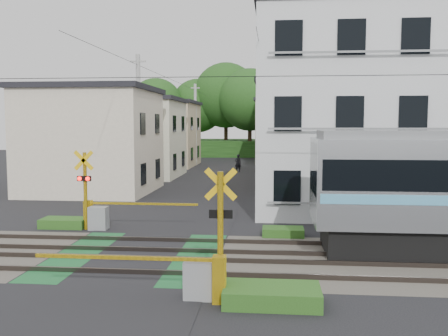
# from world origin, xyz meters

# --- Properties ---
(ground) EXTENTS (120.00, 120.00, 0.00)m
(ground) POSITION_xyz_m (0.00, 0.00, 0.00)
(ground) COLOR black
(track_bed) EXTENTS (120.00, 120.00, 0.14)m
(track_bed) POSITION_xyz_m (0.00, 0.00, 0.04)
(track_bed) COLOR #47423A
(track_bed) RESTS_ON ground
(crossing_signal_near) EXTENTS (4.74, 0.65, 3.09)m
(crossing_signal_near) POSITION_xyz_m (2.59, -3.65, 0.71)
(crossing_signal_near) COLOR yellow
(crossing_signal_near) RESTS_ON ground
(crossing_signal_far) EXTENTS (4.74, 0.65, 3.09)m
(crossing_signal_far) POSITION_xyz_m (-2.59, 3.65, 0.71)
(crossing_signal_far) COLOR yellow
(crossing_signal_far) RESTS_ON ground
(apartment_block) EXTENTS (10.20, 8.36, 9.30)m
(apartment_block) POSITION_xyz_m (8.50, 9.49, 4.66)
(apartment_block) COLOR silver
(apartment_block) RESTS_ON ground
(houses_row) EXTENTS (22.07, 31.35, 6.80)m
(houses_row) POSITION_xyz_m (0.25, 25.92, 3.24)
(houses_row) COLOR beige
(houses_row) RESTS_ON ground
(tree_hill) EXTENTS (40.00, 12.91, 11.88)m
(tree_hill) POSITION_xyz_m (1.07, 47.88, 5.66)
(tree_hill) COLOR #214B19
(tree_hill) RESTS_ON ground
(catenary) EXTENTS (60.00, 5.04, 7.00)m
(catenary) POSITION_xyz_m (6.00, 0.03, 3.70)
(catenary) COLOR #2D2D33
(catenary) RESTS_ON ground
(utility_poles) EXTENTS (7.90, 42.00, 8.00)m
(utility_poles) POSITION_xyz_m (-1.05, 23.01, 4.08)
(utility_poles) COLOR #A5A5A0
(utility_poles) RESTS_ON ground
(pedestrian) EXTENTS (0.64, 0.53, 1.51)m
(pedestrian) POSITION_xyz_m (1.29, 27.26, 0.75)
(pedestrian) COLOR black
(pedestrian) RESTS_ON ground
(weed_patches) EXTENTS (10.25, 8.80, 0.40)m
(weed_patches) POSITION_xyz_m (1.76, -0.09, 0.18)
(weed_patches) COLOR #2D5E1E
(weed_patches) RESTS_ON ground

